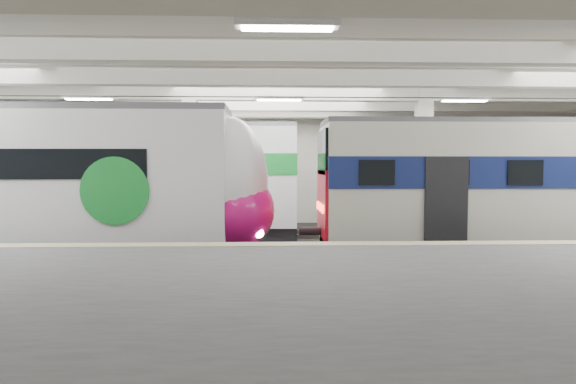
{
  "coord_description": "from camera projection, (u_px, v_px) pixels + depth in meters",
  "views": [
    {
      "loc": [
        -0.24,
        -13.48,
        2.78
      ],
      "look_at": [
        0.25,
        1.0,
        2.0
      ],
      "focal_mm": 30.0,
      "sensor_mm": 36.0,
      "label": 1
    }
  ],
  "objects": [
    {
      "name": "station_hall",
      "position": [
        282.0,
        147.0,
        11.7
      ],
      "size": [
        36.0,
        24.0,
        5.75
      ],
      "color": "black",
      "rests_on": "ground"
    },
    {
      "name": "modern_emu",
      "position": [
        49.0,
        188.0,
        13.27
      ],
      "size": [
        13.62,
        2.81,
        4.4
      ],
      "color": "white",
      "rests_on": "ground"
    },
    {
      "name": "older_rer",
      "position": [
        532.0,
        189.0,
        13.74
      ],
      "size": [
        12.18,
        2.69,
        4.07
      ],
      "color": "beige",
      "rests_on": "ground"
    },
    {
      "name": "far_train",
      "position": [
        120.0,
        179.0,
        18.77
      ],
      "size": [
        13.87,
        3.26,
        4.41
      ],
      "rotation": [
        0.0,
        0.0,
        -0.03
      ],
      "color": "white",
      "rests_on": "ground"
    }
  ]
}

